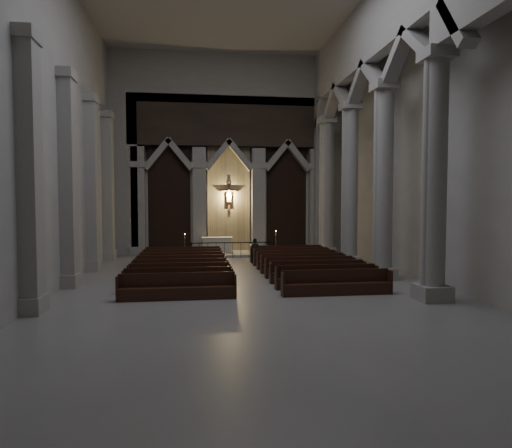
# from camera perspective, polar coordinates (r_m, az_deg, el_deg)

# --- Properties ---
(room) EXTENTS (24.00, 24.10, 12.00)m
(room) POSITION_cam_1_polar(r_m,az_deg,el_deg) (16.94, -0.24, 17.89)
(room) COLOR gray
(room) RESTS_ON ground
(sanctuary_wall) EXTENTS (14.00, 0.77, 12.00)m
(sanctuary_wall) POSITION_cam_1_polar(r_m,az_deg,el_deg) (28.05, -3.40, 9.89)
(sanctuary_wall) COLOR #9F9C94
(sanctuary_wall) RESTS_ON ground
(right_arcade) EXTENTS (1.00, 24.00, 12.00)m
(right_arcade) POSITION_cam_1_polar(r_m,az_deg,el_deg) (19.69, 15.97, 16.33)
(right_arcade) COLOR #9F9C94
(right_arcade) RESTS_ON ground
(left_pilasters) EXTENTS (0.60, 13.00, 8.03)m
(left_pilasters) POSITION_cam_1_polar(r_m,az_deg,el_deg) (20.26, -20.98, 4.67)
(left_pilasters) COLOR #9F9C94
(left_pilasters) RESTS_ON ground
(sanctuary_step) EXTENTS (8.50, 2.60, 0.15)m
(sanctuary_step) POSITION_cam_1_polar(r_m,az_deg,el_deg) (27.10, -3.21, -3.73)
(sanctuary_step) COLOR #9F9C94
(sanctuary_step) RESTS_ON ground
(altar) EXTENTS (1.80, 0.72, 0.91)m
(altar) POSITION_cam_1_polar(r_m,az_deg,el_deg) (27.06, -4.88, -2.61)
(altar) COLOR beige
(altar) RESTS_ON sanctuary_step
(altar_rail) EXTENTS (4.72, 0.09, 0.93)m
(altar_rail) POSITION_cam_1_polar(r_m,az_deg,el_deg) (25.53, -2.93, -2.93)
(altar_rail) COLOR black
(altar_rail) RESTS_ON ground
(candle_stand_left) EXTENTS (0.24, 0.24, 1.41)m
(candle_stand_left) POSITION_cam_1_polar(r_m,az_deg,el_deg) (25.36, -8.88, -3.52)
(candle_stand_left) COLOR #A38832
(candle_stand_left) RESTS_ON ground
(candle_stand_right) EXTENTS (0.26, 0.26, 1.52)m
(candle_stand_right) POSITION_cam_1_polar(r_m,az_deg,el_deg) (26.01, 2.49, -3.26)
(candle_stand_right) COLOR #A38832
(candle_stand_right) RESTS_ON ground
(pews) EXTENTS (9.25, 8.93, 0.86)m
(pews) POSITION_cam_1_polar(r_m,az_deg,el_deg) (19.59, -1.41, -5.72)
(pews) COLOR black
(pews) RESTS_ON ground
(worshipper) EXTENTS (0.55, 0.45, 1.29)m
(worshipper) POSITION_cam_1_polar(r_m,az_deg,el_deg) (23.41, -0.14, -3.38)
(worshipper) COLOR black
(worshipper) RESTS_ON ground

